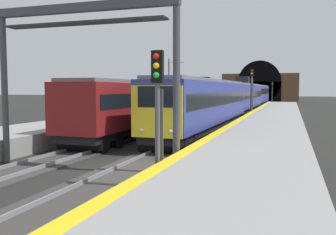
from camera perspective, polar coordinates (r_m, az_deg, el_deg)
name	(u,v)px	position (r m, az deg, el deg)	size (l,w,h in m)	color
ground_plane	(136,170)	(15.61, -4.87, -7.95)	(320.00, 320.00, 0.00)	black
platform_right	(246,165)	(14.38, 11.78, -7.08)	(112.00, 4.83, 0.99)	gray
platform_right_edge_strip	(190,149)	(14.69, 3.36, -4.78)	(112.00, 0.50, 0.01)	yellow
track_main_line	(136,169)	(15.60, -4.87, -7.80)	(160.00, 2.95, 0.21)	#383533
track_adjacent_line	(46,162)	(17.77, -18.17, -6.49)	(160.00, 2.64, 0.21)	#383533
train_main_approaching	(242,97)	(48.99, 11.25, 3.10)	(63.22, 3.13, 4.90)	navy
train_adjacent_platform	(180,100)	(36.96, 1.89, 2.67)	(38.71, 3.09, 4.78)	maroon
railway_signal_near	(158,105)	(12.17, -1.59, 1.87)	(0.39, 0.38, 4.57)	#4C4C54
railway_signal_mid	(252,90)	(41.86, 12.65, 4.11)	(0.39, 0.38, 5.48)	#4C4C54
railway_signal_far	(272,90)	(87.40, 15.61, 4.02)	(0.39, 0.38, 4.93)	#38383D
overhead_signal_gantry	(83,45)	(16.06, -12.88, 10.79)	(0.70, 8.37, 6.83)	#3F3F47
tunnel_portal	(260,87)	(103.98, 13.79, 4.52)	(2.25, 20.15, 11.28)	brown
catenary_mast_near	(169,84)	(56.80, 0.18, 5.14)	(0.22, 2.42, 7.88)	#595B60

